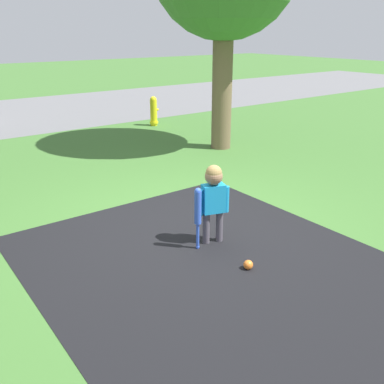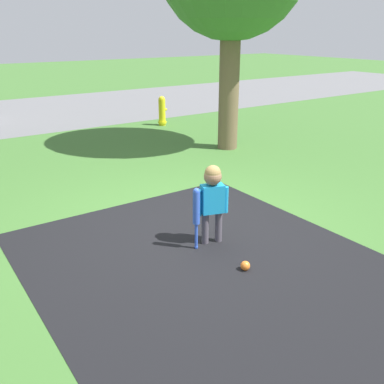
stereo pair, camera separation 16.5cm
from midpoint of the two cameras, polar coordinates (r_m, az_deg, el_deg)
The scene contains 7 objects.
ground_plane at distance 5.50m, azimuth 0.37°, elevation -4.00°, with size 60.00×60.00×0.00m, color #3D6B2D.
driveway_strip at distance 3.71m, azimuth 18.33°, elevation -18.87°, with size 3.42×7.00×0.01m.
street_strip at distance 13.62m, azimuth -22.34°, elevation 9.56°, with size 40.00×6.00×0.01m.
child at distance 4.75m, azimuth 3.74°, elevation -0.22°, with size 0.37×0.21×0.93m.
baseball_bat at distance 4.65m, azimuth 1.60°, elevation -2.43°, with size 0.08×0.08×0.73m.
sports_ball at distance 4.47m, azimuth 8.18°, elevation -9.72°, with size 0.10×0.10×0.10m.
fire_hydrant at distance 11.11m, azimuth -3.58°, elevation 10.71°, with size 0.24×0.22×0.74m.
Camera 2 is at (-2.80, -4.13, 2.31)m, focal length 40.00 mm.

